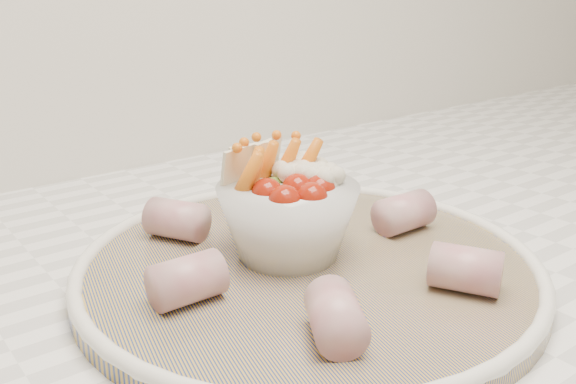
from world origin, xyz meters
TOP-DOWN VIEW (x-y plane):
  - serving_platter at (-0.06, 1.38)m, footprint 0.45×0.45m
  - veggie_bowl at (-0.06, 1.40)m, footprint 0.12×0.12m
  - cured_meat_rolls at (-0.06, 1.38)m, footprint 0.27×0.28m

SIDE VIEW (x-z plane):
  - serving_platter at x=-0.06m, z-range 0.92..0.94m
  - cured_meat_rolls at x=-0.06m, z-range 0.94..0.97m
  - veggie_bowl at x=-0.06m, z-range 0.93..1.02m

